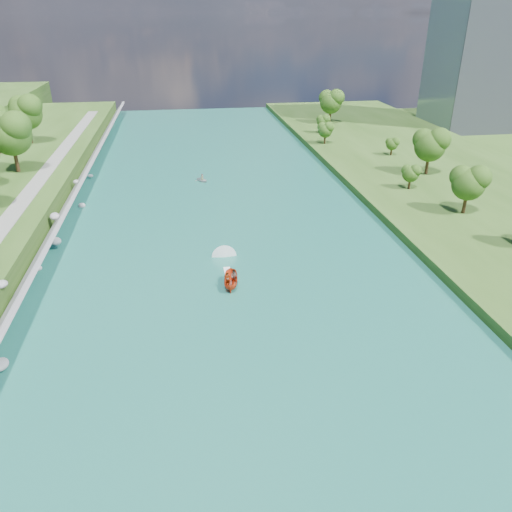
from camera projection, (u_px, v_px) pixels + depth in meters
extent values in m
plane|color=#2D5119|center=(238.00, 309.00, 60.04)|extent=(260.00, 260.00, 0.00)
cube|color=#1B695D|center=(223.00, 241.00, 77.79)|extent=(55.00, 240.00, 0.10)
cube|color=slate|center=(48.00, 241.00, 73.48)|extent=(3.54, 236.00, 4.05)
ellipsoid|color=gray|center=(0.00, 365.00, 49.70)|extent=(1.66, 2.08, 0.98)
ellipsoid|color=gray|center=(1.00, 284.00, 58.69)|extent=(1.47, 1.67, 0.82)
ellipsoid|color=gray|center=(38.00, 268.00, 66.07)|extent=(0.97, 0.94, 0.66)
ellipsoid|color=gray|center=(56.00, 241.00, 74.62)|extent=(1.50, 1.66, 1.15)
ellipsoid|color=gray|center=(55.00, 216.00, 80.46)|extent=(1.49, 1.85, 1.18)
ellipsoid|color=gray|center=(82.00, 206.00, 91.21)|extent=(1.31, 1.13, 1.00)
ellipsoid|color=gray|center=(76.00, 182.00, 98.45)|extent=(1.24, 1.18, 0.94)
ellipsoid|color=gray|center=(91.00, 176.00, 106.81)|extent=(1.15, 0.95, 0.66)
cube|color=gray|center=(483.00, 21.00, 142.54)|extent=(22.00, 22.00, 60.00)
ellipsoid|color=#224713|center=(11.00, 137.00, 96.80)|extent=(8.37, 8.37, 13.95)
ellipsoid|color=#224713|center=(26.00, 115.00, 118.86)|extent=(8.13, 8.13, 13.55)
ellipsoid|color=#224713|center=(468.00, 185.00, 82.69)|extent=(5.85, 5.85, 9.76)
ellipsoid|color=#224713|center=(411.00, 174.00, 95.20)|extent=(3.41, 3.41, 5.68)
ellipsoid|color=#224713|center=(430.00, 147.00, 102.80)|extent=(6.80, 6.80, 11.33)
ellipsoid|color=#224713|center=(392.00, 145.00, 118.10)|extent=(3.01, 3.01, 5.02)
ellipsoid|color=#224713|center=(325.00, 131.00, 128.30)|extent=(3.95, 3.95, 6.58)
ellipsoid|color=#224713|center=(323.00, 122.00, 139.75)|extent=(3.64, 3.64, 6.06)
ellipsoid|color=#224713|center=(331.00, 103.00, 151.35)|extent=(7.07, 7.07, 11.79)
imported|color=red|center=(231.00, 280.00, 64.41)|extent=(2.35, 4.81, 1.78)
imported|color=#66605B|center=(228.00, 279.00, 63.83)|extent=(0.80, 0.70, 1.86)
imported|color=#66605B|center=(234.00, 276.00, 64.77)|extent=(1.08, 1.02, 1.75)
cube|color=white|center=(228.00, 275.00, 67.45)|extent=(0.90, 5.00, 0.06)
imported|color=#92959A|center=(202.00, 180.00, 105.22)|extent=(3.57, 3.89, 0.66)
imported|color=#66605B|center=(202.00, 177.00, 104.97)|extent=(0.66, 0.47, 1.28)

